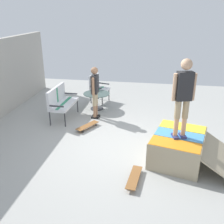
# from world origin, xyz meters

# --- Properties ---
(ground_plane) EXTENTS (12.00, 12.00, 0.10)m
(ground_plane) POSITION_xyz_m (0.00, 0.00, -0.05)
(ground_plane) COLOR #A8A8A3
(skate_ramp) EXTENTS (1.80, 2.20, 0.64)m
(skate_ramp) POSITION_xyz_m (-0.48, -1.50, 0.32)
(skate_ramp) COLOR tan
(skate_ramp) RESTS_ON ground_plane
(patio_bench) EXTENTS (1.26, 0.58, 1.02)m
(patio_bench) POSITION_xyz_m (1.37, 2.00, 0.62)
(patio_bench) COLOR #38383D
(patio_bench) RESTS_ON ground_plane
(patio_chair_near_house) EXTENTS (0.75, 0.70, 1.02)m
(patio_chair_near_house) POSITION_xyz_m (3.11, 1.23, 0.61)
(patio_chair_near_house) COLOR #38383D
(patio_chair_near_house) RESTS_ON ground_plane
(patio_table) EXTENTS (0.90, 0.90, 0.57)m
(patio_table) POSITION_xyz_m (2.34, 1.08, 0.40)
(patio_table) COLOR #38383D
(patio_table) RESTS_ON ground_plane
(person_watching) EXTENTS (0.48, 0.25, 1.63)m
(person_watching) POSITION_xyz_m (1.62, 0.95, 0.94)
(person_watching) COLOR black
(person_watching) RESTS_ON ground_plane
(person_skater) EXTENTS (0.30, 0.47, 1.70)m
(person_skater) POSITION_xyz_m (-0.60, -1.44, 1.64)
(person_skater) COLOR navy
(person_skater) RESTS_ON skate_ramp
(skateboard_by_bench) EXTENTS (0.80, 0.55, 0.10)m
(skateboard_by_bench) POSITION_xyz_m (0.77, 0.99, 0.08)
(skateboard_by_bench) COLOR brown
(skateboard_by_bench) RESTS_ON ground_plane
(skateboard_spare) EXTENTS (0.82, 0.29, 0.10)m
(skateboard_spare) POSITION_xyz_m (-1.44, -0.57, 0.08)
(skateboard_spare) COLOR brown
(skateboard_spare) RESTS_ON ground_plane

